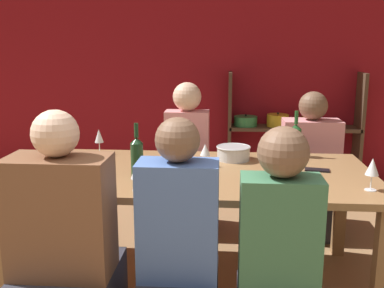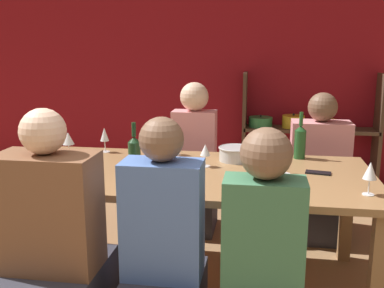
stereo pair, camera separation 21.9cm
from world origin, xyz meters
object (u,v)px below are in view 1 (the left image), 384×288
object	(u,v)px
dining_table	(191,183)
wine_glass_red_d	(205,151)
person_near_c	(277,285)
wine_glass_white_a	(137,171)
shelf_unit	(288,148)
person_far_a	(309,182)
wine_glass_white_b	(286,154)
person_near_b	(179,279)
person_far_b	(187,174)
wine_glass_red_a	(175,175)
wine_glass_red_c	(372,168)
wine_bottle_dark	(137,157)
person_near_a	(65,279)
wine_glass_red_b	(173,141)
mixing_bowl	(233,152)
wine_glass_red_e	(63,141)
wine_glass_white_c	(99,137)
wine_bottle_green	(295,139)
cell_phone	(317,170)

from	to	relation	value
dining_table	wine_glass_red_d	world-z (taller)	wine_glass_red_d
person_near_c	wine_glass_white_a	bearing A→B (deg)	149.56
shelf_unit	person_far_a	distance (m)	1.24
shelf_unit	wine_glass_white_b	xyz separation A→B (m)	(-0.30, -2.11, 0.44)
person_near_b	person_near_c	xyz separation A→B (m)	(0.45, -0.02, 0.00)
person_far_a	person_near_c	xyz separation A→B (m)	(-0.44, -1.72, 0.03)
wine_glass_red_d	person_far_b	xyz separation A→B (m)	(-0.18, 0.71, -0.37)
dining_table	wine_glass_red_a	distance (m)	0.51
wine_glass_red_c	person_near_b	world-z (taller)	person_near_b
shelf_unit	wine_glass_red_c	xyz separation A→B (m)	(0.12, -2.44, 0.45)
wine_bottle_dark	person_near_a	distance (m)	0.83
wine_glass_red_b	person_near_b	world-z (taller)	person_near_b
person_near_b	dining_table	bearing A→B (deg)	90.55
mixing_bowl	person_far_b	size ratio (longest dim) A/B	0.19
dining_table	wine_glass_red_e	distance (m)	0.96
shelf_unit	wine_glass_red_e	distance (m)	2.64
wine_glass_white_a	wine_glass_red_c	bearing A→B (deg)	4.76
shelf_unit	wine_glass_white_b	size ratio (longest dim) A/B	8.78
person_near_c	wine_glass_red_c	bearing A→B (deg)	43.97
wine_glass_red_c	person_far_b	size ratio (longest dim) A/B	0.15
wine_glass_red_a	wine_glass_white_c	size ratio (longest dim) A/B	0.93
wine_glass_red_a	person_near_c	xyz separation A→B (m)	(0.50, -0.36, -0.40)
wine_glass_white_a	wine_glass_white_c	distance (m)	0.92
wine_bottle_dark	wine_glass_red_c	xyz separation A→B (m)	(1.31, -0.14, -0.00)
wine_bottle_green	person_far_a	xyz separation A→B (m)	(0.20, 0.46, -0.45)
wine_glass_red_c	person_far_b	world-z (taller)	person_far_b
wine_glass_red_c	cell_phone	world-z (taller)	wine_glass_red_c
wine_glass_red_d	wine_glass_red_e	size ratio (longest dim) A/B	0.88
mixing_bowl	wine_glass_white_c	bearing A→B (deg)	174.01
wine_bottle_dark	cell_phone	distance (m)	1.12
mixing_bowl	person_near_a	bearing A→B (deg)	-124.40
wine_glass_white_b	wine_glass_red_e	xyz separation A→B (m)	(-1.49, 0.23, 0.01)
person_far_b	shelf_unit	bearing A→B (deg)	-127.01
wine_glass_white_b	cell_phone	world-z (taller)	wine_glass_white_b
wine_glass_red_a	person_near_a	xyz separation A→B (m)	(-0.48, -0.38, -0.40)
wine_bottle_green	wine_glass_red_a	world-z (taller)	wine_bottle_green
wine_bottle_green	wine_glass_red_b	world-z (taller)	wine_bottle_green
wine_bottle_green	wine_glass_red_e	distance (m)	1.62
wine_glass_red_a	wine_glass_red_d	distance (m)	0.60
person_near_c	wine_glass_red_b	bearing A→B (deg)	116.87
wine_glass_white_b	person_far_b	distance (m)	1.13
mixing_bowl	person_near_b	bearing A→B (deg)	-103.30
wine_bottle_green	wine_glass_white_c	bearing A→B (deg)	-178.72
mixing_bowl	person_far_a	xyz separation A→B (m)	(0.63, 0.59, -0.38)
wine_glass_red_c	person_near_b	xyz separation A→B (m)	(-0.99, -0.50, -0.42)
shelf_unit	person_near_b	bearing A→B (deg)	-106.65
wine_glass_red_d	wine_glass_white_c	distance (m)	0.83
wine_glass_white_b	person_far_b	world-z (taller)	person_far_b
wine_bottle_dark	person_far_a	size ratio (longest dim) A/B	0.28
dining_table	wine_glass_white_a	size ratio (longest dim) A/B	13.41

